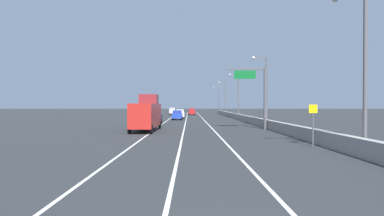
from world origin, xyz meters
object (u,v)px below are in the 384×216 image
Objects in this scene: lamp_post_right_fourth at (224,96)px; car_white_2 at (180,114)px; lamp_post_right_near at (361,62)px; car_black_3 at (154,118)px; car_blue_4 at (177,115)px; lamp_post_right_second at (265,86)px; speed_advisory_sign at (313,122)px; lamp_post_right_fifth at (218,98)px; car_silver_0 at (172,111)px; box_truck at (146,114)px; overhead_sign_gantry at (259,90)px; car_red_1 at (192,112)px; lamp_post_right_third at (237,93)px.

car_white_2 is (-12.13, -21.68, -4.53)m from lamp_post_right_fourth.
car_black_3 is at bearing 118.68° from lamp_post_right_near.
lamp_post_right_fourth is 1.99× the size of car_black_3.
lamp_post_right_second is at bearing -57.45° from car_blue_4.
lamp_post_right_fifth reaches higher than speed_advisory_sign.
speed_advisory_sign is 76.85m from car_silver_0.
car_white_2 is 0.54× the size of box_truck.
lamp_post_right_second reaches higher than box_truck.
car_silver_0 is (-13.62, 59.59, -3.68)m from overhead_sign_gantry.
car_red_1 is at bearing 97.40° from lamp_post_right_near.
box_truck is at bearing -88.81° from car_black_3.
box_truck is at bearing -100.77° from lamp_post_right_fifth.
lamp_post_right_third is at bearing -68.80° from car_red_1.
car_blue_4 is at bearing 84.52° from box_truck.
speed_advisory_sign is 45.25m from lamp_post_right_third.
lamp_post_right_fourth is 24.53m from lamp_post_right_fifth.
speed_advisory_sign is 0.63× the size of car_black_3.
car_blue_4 is at bearing 105.83° from lamp_post_right_near.
car_silver_0 is at bearing 100.94° from lamp_post_right_near.
speed_advisory_sign reaches higher than car_red_1.
car_silver_0 reaches higher than car_white_2.
lamp_post_right_near is 81.11m from car_silver_0.
speed_advisory_sign is at bearing 108.15° from lamp_post_right_near.
car_red_1 is (-9.42, -0.18, -4.53)m from lamp_post_right_fourth.
lamp_post_right_third is 14.12m from car_blue_4.
lamp_post_right_near is at bearing -82.60° from car_red_1.
lamp_post_right_near is 23.55m from box_truck.
lamp_post_right_second is 1.00× the size of lamp_post_right_fourth.
overhead_sign_gantry reaches higher than car_red_1.
car_red_1 is at bearing 101.04° from lamp_post_right_second.
overhead_sign_gantry is 13.78m from box_truck.
car_blue_4 is at bearing -112.86° from lamp_post_right_fourth.
car_black_3 is (-15.27, 3.39, -4.48)m from lamp_post_right_second.
speed_advisory_sign is at bearing -79.45° from car_silver_0.
lamp_post_right_second and lamp_post_right_third have the same top height.
car_white_2 is 1.01× the size of car_black_3.
lamp_post_right_third reaches higher than speed_advisory_sign.
car_silver_0 is at bearing 133.67° from car_red_1.
car_blue_4 is (-10.78, 24.23, -3.80)m from overhead_sign_gantry.
lamp_post_right_near is 24.53m from lamp_post_right_second.
lamp_post_right_near is at bearing -74.17° from car_blue_4.
lamp_post_right_second is 24.53m from lamp_post_right_third.
lamp_post_right_near is 1.00× the size of lamp_post_right_fourth.
car_blue_4 is at bearing -92.04° from car_white_2.
lamp_post_right_fifth is (0.31, 49.06, 0.00)m from lamp_post_right_third.
lamp_post_right_fifth is 72.03m from car_black_3.
speed_advisory_sign is 0.62× the size of car_white_2.
speed_advisory_sign is at bearing -90.98° from lamp_post_right_fourth.
car_white_2 is (-12.16, 2.85, -4.53)m from lamp_post_right_third.
lamp_post_right_third is 1.00× the size of lamp_post_right_fifth.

